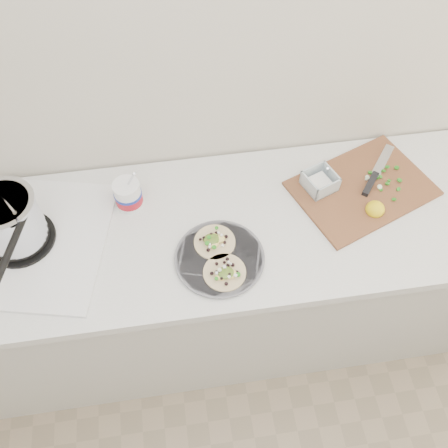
{
  "coord_description": "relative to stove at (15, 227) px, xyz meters",
  "views": [
    {
      "loc": [
        -0.1,
        0.44,
        2.35
      ],
      "look_at": [
        0.04,
        1.38,
        0.96
      ],
      "focal_mm": 40.0,
      "sensor_mm": 36.0,
      "label": 1
    }
  ],
  "objects": [
    {
      "name": "cutboard",
      "position": [
        1.21,
        0.06,
        -0.07
      ],
      "size": [
        0.58,
        0.49,
        0.08
      ],
      "rotation": [
        0.0,
        0.0,
        0.37
      ],
      "color": "brown",
      "rests_on": "counter"
    },
    {
      "name": "counter",
      "position": [
        0.65,
        -0.02,
        -0.54
      ],
      "size": [
        2.44,
        0.66,
        0.9
      ],
      "color": "beige",
      "rests_on": "ground"
    },
    {
      "name": "tub",
      "position": [
        0.37,
        0.1,
        -0.02
      ],
      "size": [
        0.1,
        0.1,
        0.22
      ],
      "rotation": [
        0.0,
        0.0,
        0.37
      ],
      "color": "white",
      "rests_on": "counter"
    },
    {
      "name": "stove",
      "position": [
        0.0,
        0.0,
        0.0
      ],
      "size": [
        0.67,
        0.64,
        0.27
      ],
      "rotation": [
        0.0,
        0.0,
        -0.23
      ],
      "color": "silver",
      "rests_on": "counter"
    },
    {
      "name": "taco_plate",
      "position": [
        0.66,
        -0.17,
        -0.07
      ],
      "size": [
        0.3,
        0.3,
        0.04
      ],
      "rotation": [
        0.0,
        0.0,
        -0.13
      ],
      "color": "#5C5B63",
      "rests_on": "counter"
    }
  ]
}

